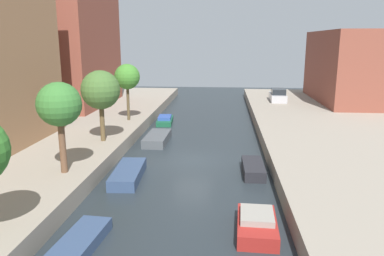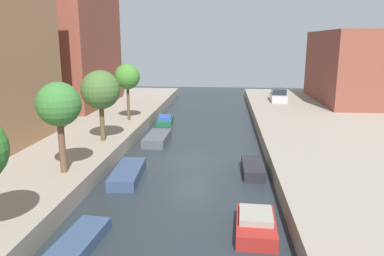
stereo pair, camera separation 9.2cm
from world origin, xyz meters
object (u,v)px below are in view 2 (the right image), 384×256
at_px(street_tree_3, 127,77).
at_px(moored_boat_left_2, 128,174).
at_px(moored_boat_left_1, 79,242).
at_px(moored_boat_right_2, 253,169).
at_px(street_tree_2, 100,90).
at_px(low_block_right, 363,67).
at_px(moored_boat_left_4, 165,120).
at_px(street_tree_1, 59,105).
at_px(apartment_tower_far, 56,11).
at_px(parked_car, 278,96).
at_px(moored_boat_right_1, 256,225).
at_px(moored_boat_left_3, 157,138).

bearing_deg(street_tree_3, moored_boat_left_2, -75.98).
height_order(moored_boat_left_1, moored_boat_right_2, moored_boat_right_2).
relative_size(street_tree_2, moored_boat_right_2, 1.48).
height_order(street_tree_3, moored_boat_left_2, street_tree_3).
distance_m(street_tree_3, moored_boat_left_1, 20.46).
bearing_deg(street_tree_2, low_block_right, 39.79).
bearing_deg(street_tree_2, moored_boat_left_4, 75.79).
distance_m(street_tree_1, street_tree_3, 13.94).
xyz_separation_m(low_block_right, street_tree_1, (-24.50, -27.05, -0.38)).
bearing_deg(moored_boat_left_1, street_tree_2, 103.80).
distance_m(street_tree_2, moored_boat_right_2, 11.73).
relative_size(apartment_tower_far, moored_boat_left_1, 5.62).
relative_size(street_tree_3, parked_car, 1.21).
distance_m(moored_boat_right_1, moored_boat_right_2, 7.40).
distance_m(street_tree_2, moored_boat_left_1, 13.50).
relative_size(apartment_tower_far, moored_boat_left_3, 4.71).
relative_size(moored_boat_left_3, moored_boat_left_4, 1.09).
xyz_separation_m(street_tree_1, street_tree_2, (0.00, 6.65, -0.06)).
bearing_deg(apartment_tower_far, moored_boat_right_1, -52.65).
height_order(low_block_right, moored_boat_left_3, low_block_right).
relative_size(apartment_tower_far, moored_boat_right_1, 6.32).
distance_m(street_tree_1, parked_car, 30.42).
relative_size(moored_boat_left_4, moored_boat_right_2, 1.15).
relative_size(street_tree_2, moored_boat_left_1, 1.40).
height_order(parked_car, moored_boat_left_1, parked_car).
bearing_deg(street_tree_3, moored_boat_left_3, -49.18).
height_order(apartment_tower_far, street_tree_3, apartment_tower_far).
xyz_separation_m(low_block_right, moored_boat_right_1, (-14.44, -30.99, -4.68)).
bearing_deg(apartment_tower_far, parked_car, 10.79).
bearing_deg(moored_boat_right_2, low_block_right, 59.20).
bearing_deg(low_block_right, moored_boat_left_1, -123.18).
height_order(moored_boat_left_1, moored_boat_left_4, moored_boat_left_4).
relative_size(moored_boat_left_3, moored_boat_right_2, 1.26).
relative_size(street_tree_2, street_tree_3, 1.00).
height_order(street_tree_1, moored_boat_left_3, street_tree_1).
xyz_separation_m(moored_boat_left_1, moored_boat_left_3, (0.22, 15.91, 0.08)).
xyz_separation_m(moored_boat_left_4, moored_boat_right_2, (7.69, -14.01, 0.02)).
relative_size(moored_boat_left_1, moored_boat_left_2, 0.81).
distance_m(moored_boat_left_4, moored_boat_right_1, 22.62).
height_order(low_block_right, street_tree_3, low_block_right).
height_order(street_tree_1, street_tree_2, street_tree_2).
bearing_deg(moored_boat_left_3, moored_boat_right_1, -64.27).
distance_m(moored_boat_left_3, moored_boat_right_2, 9.81).
distance_m(street_tree_2, moored_boat_right_1, 15.21).
bearing_deg(moored_boat_right_2, moored_boat_left_4, 118.77).
height_order(low_block_right, parked_car, low_block_right).
bearing_deg(moored_boat_left_2, street_tree_2, 122.27).
bearing_deg(street_tree_3, street_tree_2, -90.00).
height_order(moored_boat_left_1, moored_boat_right_1, moored_boat_right_1).
relative_size(street_tree_1, moored_boat_left_1, 1.37).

